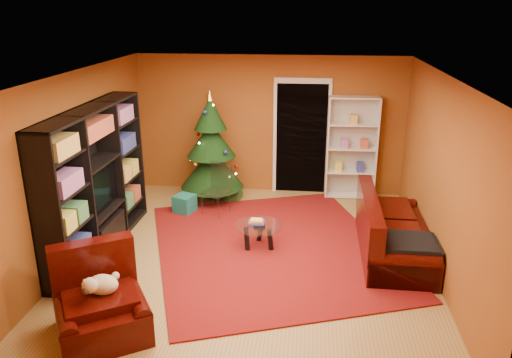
# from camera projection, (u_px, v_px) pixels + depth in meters

# --- Properties ---
(floor) EXTENTS (5.00, 5.50, 0.05)m
(floor) POSITION_uv_depth(u_px,v_px,m) (253.00, 258.00, 7.25)
(floor) COLOR olive
(floor) RESTS_ON ground
(ceiling) EXTENTS (5.00, 5.50, 0.05)m
(ceiling) POSITION_uv_depth(u_px,v_px,m) (253.00, 73.00, 6.37)
(ceiling) COLOR silver
(ceiling) RESTS_ON wall_back
(wall_back) EXTENTS (5.00, 0.05, 2.60)m
(wall_back) POSITION_uv_depth(u_px,v_px,m) (270.00, 125.00, 9.41)
(wall_back) COLOR #95501D
(wall_back) RESTS_ON ground
(wall_left) EXTENTS (0.05, 5.50, 2.60)m
(wall_left) POSITION_uv_depth(u_px,v_px,m) (76.00, 165.00, 7.07)
(wall_left) COLOR #95501D
(wall_left) RESTS_ON ground
(wall_right) EXTENTS (0.05, 5.50, 2.60)m
(wall_right) POSITION_uv_depth(u_px,v_px,m) (443.00, 178.00, 6.55)
(wall_right) COLOR #95501D
(wall_right) RESTS_ON ground
(doorway) EXTENTS (1.06, 0.60, 2.16)m
(doorway) POSITION_uv_depth(u_px,v_px,m) (301.00, 139.00, 9.39)
(doorway) COLOR black
(doorway) RESTS_ON floor
(rug) EXTENTS (4.40, 4.73, 0.02)m
(rug) POSITION_uv_depth(u_px,v_px,m) (272.00, 247.00, 7.48)
(rug) COLOR maroon
(rug) RESTS_ON floor
(media_unit) EXTENTS (0.48, 2.77, 2.12)m
(media_unit) POSITION_uv_depth(u_px,v_px,m) (96.00, 181.00, 7.14)
(media_unit) COLOR black
(media_unit) RESTS_ON floor
(christmas_tree) EXTENTS (1.45, 1.45, 2.06)m
(christmas_tree) POSITION_uv_depth(u_px,v_px,m) (211.00, 148.00, 9.03)
(christmas_tree) COLOR black
(christmas_tree) RESTS_ON floor
(gift_box_teal) EXTENTS (0.41, 0.41, 0.32)m
(gift_box_teal) POSITION_uv_depth(u_px,v_px,m) (185.00, 204.00, 8.71)
(gift_box_teal) COLOR #156D65
(gift_box_teal) RESTS_ON floor
(gift_box_green) EXTENTS (0.32, 0.32, 0.28)m
(gift_box_green) POSITION_uv_depth(u_px,v_px,m) (233.00, 192.00, 9.33)
(gift_box_green) COLOR #215922
(gift_box_green) RESTS_ON floor
(gift_box_red) EXTENTS (0.22, 0.22, 0.20)m
(gift_box_red) POSITION_uv_depth(u_px,v_px,m) (230.00, 186.00, 9.71)
(gift_box_red) COLOR #A91E30
(gift_box_red) RESTS_ON floor
(white_bookshelf) EXTENTS (0.91, 0.35, 1.96)m
(white_bookshelf) POSITION_uv_depth(u_px,v_px,m) (351.00, 148.00, 9.17)
(white_bookshelf) COLOR white
(white_bookshelf) RESTS_ON floor
(armchair) EXTENTS (1.39, 1.39, 0.79)m
(armchair) POSITION_uv_depth(u_px,v_px,m) (101.00, 303.00, 5.40)
(armchair) COLOR black
(armchair) RESTS_ON rug
(dog) EXTENTS (0.50, 0.47, 0.26)m
(dog) POSITION_uv_depth(u_px,v_px,m) (103.00, 285.00, 5.40)
(dog) COLOR beige
(dog) RESTS_ON armchair
(sofa) EXTENTS (0.95, 2.07, 0.88)m
(sofa) POSITION_uv_depth(u_px,v_px,m) (395.00, 226.00, 7.16)
(sofa) COLOR black
(sofa) RESTS_ON rug
(coffee_table) EXTENTS (0.73, 0.73, 0.46)m
(coffee_table) POSITION_uv_depth(u_px,v_px,m) (259.00, 236.00, 7.43)
(coffee_table) COLOR gray
(coffee_table) RESTS_ON rug
(acrylic_chair) EXTENTS (0.56, 0.58, 0.81)m
(acrylic_chair) POSITION_uv_depth(u_px,v_px,m) (216.00, 192.00, 8.55)
(acrylic_chair) COLOR #66605B
(acrylic_chair) RESTS_ON rug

